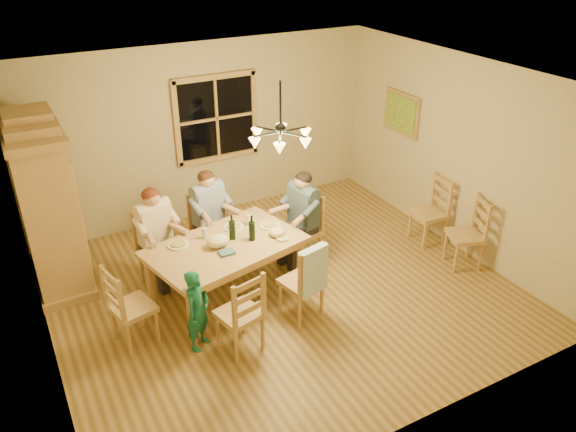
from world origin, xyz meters
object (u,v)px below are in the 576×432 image
chair_end_left (135,318)px  wine_bottle_b (252,228)px  child (198,310)px  chair_near_left (240,325)px  adult_slate_man (302,207)px  chair_spare_front (463,245)px  chair_far_left (159,261)px  chair_near_right (301,292)px  chair_end_right (302,242)px  wine_bottle_a (232,227)px  adult_plaid_man (209,205)px  chandelier (281,136)px  chair_far_right (211,240)px  adult_woman (155,225)px  chair_spare_back (427,223)px  dining_table (226,251)px  armoire (48,208)px

chair_end_left → wine_bottle_b: bearing=85.2°
chair_end_left → child: size_ratio=1.02×
chair_near_left → adult_slate_man: bearing=26.6°
wine_bottle_b → chair_spare_front: wine_bottle_b is taller
chair_far_left → chair_near_right: same height
chair_end_right → wine_bottle_a: 1.28m
chair_near_right → wine_bottle_a: bearing=108.8°
chair_end_right → chair_end_left: bearing=90.0°
chair_near_right → chair_end_right: (0.60, 1.02, 0.00)m
adult_slate_man → child: 2.15m
chair_far_left → wine_bottle_b: wine_bottle_b is taller
adult_plaid_man → wine_bottle_b: (0.18, -0.97, 0.08)m
chair_near_right → chair_end_left: (-1.87, 0.45, 0.00)m
chair_spare_front → chandelier: bearing=95.8°
chair_end_left → child: chair_end_left is taller
chair_far_right → wine_bottle_a: 1.04m
chandelier → chair_far_right: 2.16m
chair_near_right → child: 1.29m
chair_near_right → child: chair_near_right is taller
adult_woman → adult_slate_man: (1.87, -0.45, 0.00)m
chair_far_right → chair_end_right: same height
chair_far_left → chair_spare_back: same height
chair_far_right → wine_bottle_b: bearing=87.5°
chair_far_right → chair_near_left: same height
wine_bottle_a → chandelier: bearing=-27.8°
chair_far_right → adult_plaid_man: (0.00, 0.00, 0.54)m
wine_bottle_a → adult_slate_man: bearing=10.5°
chair_near_left → adult_plaid_man: bearing=64.8°
chandelier → chair_end_right: bearing=40.1°
chair_far_left → adult_woman: 0.54m
chair_end_left → adult_slate_man: adult_slate_man is taller
dining_table → armoire: bearing=141.5°
wine_bottle_a → wine_bottle_b: 0.24m
chair_near_right → adult_slate_man: size_ratio=1.13×
adult_woman → wine_bottle_a: adult_woman is taller
chair_far_left → chair_near_left: 1.72m
wine_bottle_a → chair_spare_back: size_ratio=0.33×
chair_end_left → chair_far_left: bearing=136.7°
adult_woman → wine_bottle_a: 1.01m
adult_woman → child: bearing=77.0°
chair_near_left → chair_near_right: 0.91m
adult_woman → chair_spare_back: size_ratio=0.88×
dining_table → chair_spare_back: size_ratio=2.04×
dining_table → child: 0.97m
chandelier → armoire: 3.08m
dining_table → chair_end_left: bearing=-167.0°
adult_woman → chair_far_left: bearing=13.6°
chair_end_right → chair_spare_front: same height
chair_near_left → child: 0.49m
chair_near_left → chair_end_right: same height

